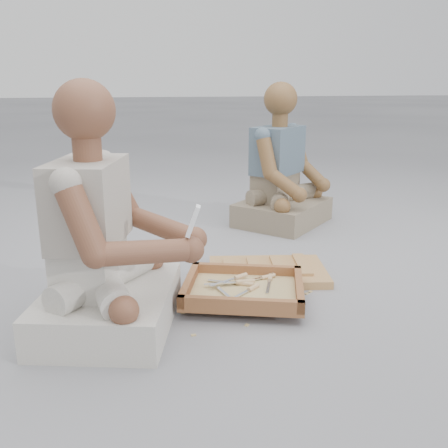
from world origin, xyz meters
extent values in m
plane|color=gray|center=(0.00, 0.00, 0.00)|extent=(60.00, 60.00, 0.00)
cube|color=olive|center=(0.11, 0.17, 0.02)|extent=(0.66, 0.49, 0.04)
cube|color=brown|center=(-0.09, -0.13, 0.05)|extent=(0.64, 0.56, 0.02)
cube|color=brown|center=(-0.04, 0.06, 0.08)|extent=(0.52, 0.19, 0.05)
cube|color=brown|center=(-0.15, -0.31, 0.08)|extent=(0.52, 0.19, 0.05)
cube|color=brown|center=(0.15, -0.20, 0.08)|extent=(0.16, 0.42, 0.05)
cube|color=brown|center=(-0.33, -0.05, 0.08)|extent=(0.16, 0.42, 0.05)
cube|color=tan|center=(-0.09, -0.13, 0.06)|extent=(0.56, 0.48, 0.01)
cube|color=white|center=(-0.19, -0.07, 0.08)|extent=(0.15, 0.02, 0.00)
cylinder|color=tan|center=(-0.08, -0.07, 0.08)|extent=(0.07, 0.02, 0.02)
cube|color=white|center=(-0.13, -0.20, 0.07)|extent=(0.12, 0.11, 0.00)
cylinder|color=tan|center=(-0.05, -0.13, 0.07)|extent=(0.07, 0.06, 0.02)
cube|color=white|center=(0.01, -0.02, 0.07)|extent=(0.14, 0.07, 0.00)
cylinder|color=tan|center=(0.11, 0.02, 0.07)|extent=(0.07, 0.05, 0.02)
cube|color=white|center=(-0.17, -0.05, 0.07)|extent=(0.15, 0.02, 0.00)
cylinder|color=tan|center=(-0.06, -0.05, 0.07)|extent=(0.07, 0.02, 0.02)
cube|color=white|center=(-0.17, -0.03, 0.07)|extent=(0.14, 0.08, 0.00)
cylinder|color=tan|center=(-0.07, -0.08, 0.07)|extent=(0.07, 0.05, 0.02)
cube|color=white|center=(-0.05, -0.04, 0.07)|extent=(0.15, 0.05, 0.00)
cylinder|color=tan|center=(0.05, -0.02, 0.07)|extent=(0.07, 0.04, 0.02)
cube|color=white|center=(-0.19, -0.17, 0.07)|extent=(0.05, 0.15, 0.00)
cylinder|color=tan|center=(-0.16, -0.27, 0.07)|extent=(0.04, 0.07, 0.02)
cube|color=white|center=(0.02, -0.12, 0.07)|extent=(0.07, 0.15, 0.00)
cylinder|color=tan|center=(0.06, -0.02, 0.07)|extent=(0.05, 0.07, 0.02)
cube|color=white|center=(-0.18, -0.07, 0.08)|extent=(0.14, 0.08, 0.00)
cylinder|color=tan|center=(-0.08, -0.02, 0.08)|extent=(0.07, 0.05, 0.02)
cube|color=tan|center=(-0.22, -0.08, 0.00)|extent=(0.02, 0.02, 0.00)
cube|color=tan|center=(-0.39, -0.11, 0.00)|extent=(0.02, 0.02, 0.00)
cube|color=tan|center=(-0.30, 0.25, 0.00)|extent=(0.02, 0.02, 0.00)
cube|color=tan|center=(-0.07, -0.19, 0.00)|extent=(0.02, 0.02, 0.00)
cube|color=tan|center=(-0.22, 0.21, 0.00)|extent=(0.02, 0.02, 0.00)
cube|color=tan|center=(0.25, -0.07, 0.00)|extent=(0.02, 0.02, 0.00)
cube|color=tan|center=(-0.38, -0.18, 0.00)|extent=(0.02, 0.02, 0.00)
cube|color=tan|center=(-0.13, -0.35, 0.00)|extent=(0.02, 0.02, 0.00)
cube|color=tan|center=(0.07, 0.00, 0.00)|extent=(0.02, 0.02, 0.00)
cube|color=tan|center=(0.00, -0.24, 0.00)|extent=(0.02, 0.02, 0.00)
cube|color=tan|center=(-0.36, -0.39, 0.00)|extent=(0.02, 0.02, 0.00)
cube|color=tan|center=(0.22, -0.09, 0.00)|extent=(0.02, 0.02, 0.00)
cube|color=beige|center=(-0.69, -0.23, 0.08)|extent=(0.64, 0.74, 0.16)
cube|color=beige|center=(-0.75, -0.22, 0.26)|extent=(0.30, 0.39, 0.20)
cube|color=#A0998E|center=(-0.74, -0.22, 0.52)|extent=(0.33, 0.44, 0.33)
sphere|color=brown|center=(-0.73, -0.22, 0.87)|extent=(0.23, 0.23, 0.23)
sphere|color=brown|center=(-0.33, -0.25, 0.36)|extent=(0.10, 0.10, 0.10)
sphere|color=brown|center=(-0.36, -0.38, 0.36)|extent=(0.10, 0.10, 0.10)
cube|color=gray|center=(0.49, 1.11, 0.08)|extent=(0.79, 0.79, 0.16)
cube|color=gray|center=(0.44, 1.16, 0.26)|extent=(0.40, 0.40, 0.19)
cube|color=slate|center=(0.45, 1.15, 0.52)|extent=(0.44, 0.44, 0.32)
sphere|color=brown|center=(0.46, 1.14, 0.86)|extent=(0.23, 0.23, 0.23)
sphere|color=brown|center=(0.77, 1.10, 0.27)|extent=(0.10, 0.10, 0.10)
sphere|color=brown|center=(0.50, 0.82, 0.27)|extent=(0.10, 0.10, 0.10)
cube|color=white|center=(-0.35, -0.38, 0.47)|extent=(0.07, 0.06, 0.12)
cube|color=black|center=(-0.35, -0.38, 0.48)|extent=(0.02, 0.04, 0.04)
camera|label=1|loc=(-0.59, -2.17, 0.98)|focal=40.00mm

